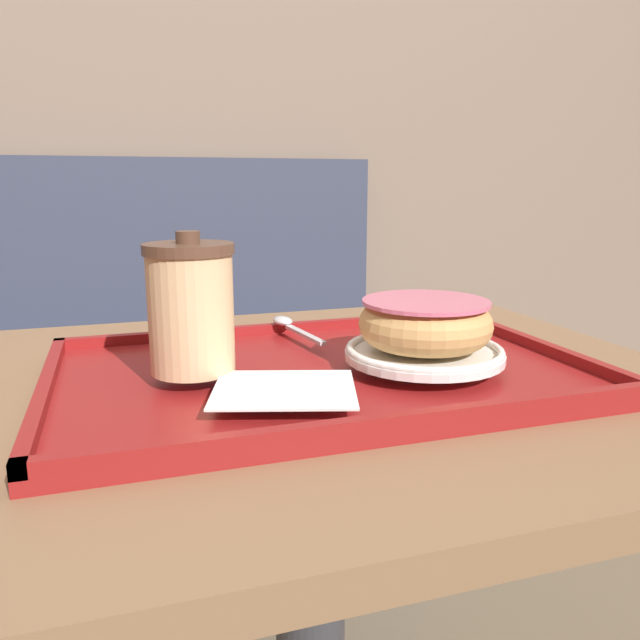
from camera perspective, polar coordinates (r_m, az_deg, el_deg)
wall_behind at (r=1.73m, az=-12.54°, el=20.81°), size 8.00×0.05×2.40m
booth_bench at (r=1.60m, az=-17.96°, el=-11.17°), size 1.35×0.44×1.00m
cafe_table at (r=0.74m, az=-0.92°, el=-18.63°), size 0.81×0.66×0.74m
serving_tray at (r=0.64m, az=0.00°, el=-4.94°), size 0.53×0.35×0.02m
napkin_paper at (r=0.54m, az=-3.28°, el=-6.32°), size 0.15×0.14×0.00m
coffee_cup_front at (r=0.59m, az=-11.72°, el=1.15°), size 0.08×0.08×0.13m
plate_with_chocolate_donut at (r=0.64m, az=9.49°, el=-2.92°), size 0.16×0.16×0.01m
donut_chocolate_glazed at (r=0.64m, az=9.59°, el=-0.24°), size 0.13×0.13×0.05m
spoon at (r=0.77m, az=-2.93°, el=-0.39°), size 0.03×0.13×0.01m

